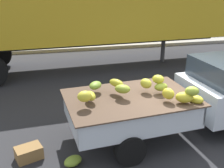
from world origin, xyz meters
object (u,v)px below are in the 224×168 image
pickup_truck (206,94)px  fallen_banana_bunch_near_tailgate (73,161)px  produce_crate (29,153)px  semi_trailer (86,4)px

pickup_truck → fallen_banana_bunch_near_tailgate: 3.51m
pickup_truck → produce_crate: 4.28m
semi_trailer → produce_crate: 6.61m
semi_trailer → fallen_banana_bunch_near_tailgate: 6.79m
pickup_truck → produce_crate: size_ratio=9.83×
pickup_truck → produce_crate: pickup_truck is taller
fallen_banana_bunch_near_tailgate → semi_trailer: bearing=79.3°
semi_trailer → fallen_banana_bunch_near_tailgate: size_ratio=31.59×
semi_trailer → fallen_banana_bunch_near_tailgate: semi_trailer is taller
semi_trailer → fallen_banana_bunch_near_tailgate: bearing=-103.8°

